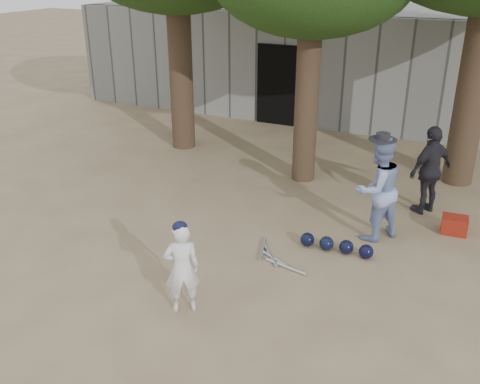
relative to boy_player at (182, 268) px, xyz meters
The scene contains 8 objects.
ground 1.29m from the boy_player, 125.73° to the left, with size 70.00×70.00×0.00m, color #937C5E.
boy_player is the anchor object (origin of this frame).
spectator_blue 3.62m from the boy_player, 59.14° to the left, with size 0.85×0.67×1.76m, color #879CD1.
spectator_dark 5.17m from the boy_player, 60.77° to the left, with size 0.96×0.40×1.64m, color black.
red_bag 4.95m from the boy_player, 51.12° to the left, with size 0.42×0.32×0.30m, color maroon.
back_building 11.29m from the boy_player, 93.34° to the left, with size 16.00×5.24×3.00m.
helmet_row 2.81m from the boy_player, 58.66° to the left, with size 1.19×0.25×0.23m.
bat_pile 1.93m from the boy_player, 70.16° to the left, with size 1.02×0.82×0.06m.
Camera 1 is at (3.83, -5.98, 4.32)m, focal length 40.00 mm.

